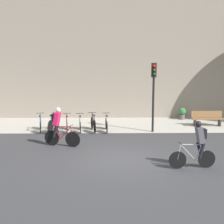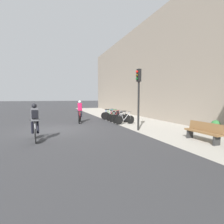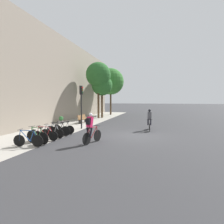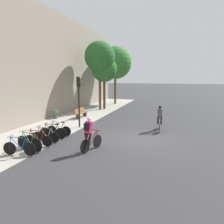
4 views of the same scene
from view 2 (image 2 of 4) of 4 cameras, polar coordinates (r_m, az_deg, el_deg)
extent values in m
plane|color=#333335|center=(11.57, -17.95, -5.62)|extent=(200.00, 200.00, 0.00)
cube|color=#A39E93|center=(13.61, 11.82, -3.94)|extent=(44.00, 4.50, 0.01)
cube|color=gray|center=(15.25, 20.59, 15.28)|extent=(44.00, 0.60, 9.80)
cylinder|color=black|center=(13.85, -10.70, -2.30)|extent=(0.70, 0.23, 0.71)
cylinder|color=black|center=(14.88, -10.28, -1.81)|extent=(0.70, 0.23, 0.71)
cylinder|color=maroon|center=(14.17, -10.57, -0.99)|extent=(0.56, 0.19, 0.62)
cylinder|color=maroon|center=(14.55, -10.41, -0.90)|extent=(0.27, 0.11, 0.58)
cylinder|color=maroon|center=(14.26, -10.54, 0.19)|extent=(0.75, 0.25, 0.07)
cylinder|color=maroon|center=(14.67, -10.36, -1.93)|extent=(0.41, 0.14, 0.05)
cylinder|color=maroon|center=(14.76, -10.33, -0.79)|extent=(0.22, 0.09, 0.56)
cylinder|color=maroon|center=(13.86, -10.70, -1.08)|extent=(0.12, 0.07, 0.59)
cylinder|color=black|center=(13.87, -10.70, 0.29)|extent=(0.15, 0.45, 0.03)
cube|color=black|center=(14.64, -10.39, 0.40)|extent=(0.21, 0.13, 0.06)
cube|color=#EA1E56|center=(14.52, -10.44, 1.67)|extent=(0.39, 0.39, 0.63)
sphere|color=silver|center=(14.42, -10.50, 3.28)|extent=(0.27, 0.27, 0.22)
cylinder|color=black|center=(14.62, -10.82, -0.57)|extent=(0.29, 0.18, 0.56)
cylinder|color=black|center=(14.60, -9.96, -0.57)|extent=(0.26, 0.17, 0.56)
cube|color=black|center=(14.65, -10.39, 1.90)|extent=(0.20, 0.29, 0.36)
cylinder|color=black|center=(9.60, -23.88, -5.92)|extent=(0.65, 0.09, 0.65)
cylinder|color=black|center=(8.52, -23.71, -7.23)|extent=(0.65, 0.09, 0.65)
cylinder|color=#99999E|center=(9.18, -23.89, -4.60)|extent=(0.60, 0.09, 0.62)
cylinder|color=#99999E|center=(8.78, -23.82, -5.11)|extent=(0.28, 0.06, 0.58)
cylinder|color=#99999E|center=(9.02, -23.93, -2.94)|extent=(0.81, 0.11, 0.07)
cylinder|color=#99999E|center=(8.74, -23.74, -6.99)|extent=(0.44, 0.07, 0.05)
cylinder|color=#99999E|center=(8.57, -23.79, -5.29)|extent=(0.23, 0.05, 0.56)
cylinder|color=#99999E|center=(9.51, -23.94, -4.25)|extent=(0.13, 0.05, 0.59)
cylinder|color=black|center=(9.42, -24.00, -2.30)|extent=(0.07, 0.46, 0.03)
cube|color=black|center=(8.62, -23.87, -3.12)|extent=(0.21, 0.10, 0.06)
cube|color=#4C4C51|center=(8.68, -23.96, -0.88)|extent=(0.35, 0.35, 0.63)
sphere|color=black|center=(8.73, -24.06, 1.85)|extent=(0.24, 0.24, 0.22)
cylinder|color=black|center=(8.70, -23.10, -4.65)|extent=(0.28, 0.13, 0.56)
cylinder|color=black|center=(8.70, -24.55, -4.70)|extent=(0.25, 0.13, 0.56)
cube|color=black|center=(8.54, -23.95, -0.63)|extent=(0.16, 0.27, 0.36)
cylinder|color=black|center=(16.98, 0.48, -1.03)|extent=(0.15, 0.64, 0.65)
cylinder|color=black|center=(16.47, -2.58, -1.22)|extent=(0.15, 0.64, 0.65)
cylinder|color=#1E478C|center=(16.78, -0.54, -0.14)|extent=(0.14, 0.56, 0.62)
cylinder|color=#1E478C|center=(16.59, -1.67, -0.25)|extent=(0.09, 0.27, 0.58)
cylinder|color=#1E478C|center=(16.70, -0.88, 0.81)|extent=(0.18, 0.76, 0.07)
cylinder|color=#1E478C|center=(16.57, -1.95, -1.21)|extent=(0.11, 0.41, 0.05)
cylinder|color=#1E478C|center=(16.49, -2.30, -0.25)|extent=(0.07, 0.22, 0.56)
cylinder|color=#1E478C|center=(16.94, 0.36, -0.07)|extent=(0.06, 0.12, 0.59)
cylinder|color=black|center=(16.89, 0.24, 1.04)|extent=(0.46, 0.11, 0.03)
cube|color=black|center=(16.51, -2.02, 0.85)|extent=(0.12, 0.21, 0.06)
cylinder|color=black|center=(16.13, 1.63, -1.23)|extent=(0.17, 0.71, 0.71)
cylinder|color=black|center=(15.96, -1.97, -1.29)|extent=(0.17, 0.71, 0.71)
cylinder|color=#2D6B33|center=(16.03, 0.42, -0.25)|extent=(0.14, 0.56, 0.62)
cylinder|color=#2D6B33|center=(15.97, -0.92, -0.32)|extent=(0.09, 0.27, 0.58)
cylinder|color=#2D6B33|center=(15.99, 0.02, 0.76)|extent=(0.18, 0.75, 0.07)
cylinder|color=#2D6B33|center=(15.99, -1.25, -1.31)|extent=(0.11, 0.41, 0.05)
cylinder|color=#2D6B33|center=(15.94, -1.65, -0.30)|extent=(0.07, 0.22, 0.56)
cylinder|color=#2D6B33|center=(16.09, 1.49, -0.20)|extent=(0.06, 0.12, 0.59)
cylinder|color=black|center=(16.06, 1.35, 0.97)|extent=(0.46, 0.11, 0.03)
cube|color=black|center=(15.93, -1.32, 0.83)|extent=(0.12, 0.21, 0.06)
cylinder|color=black|center=(15.62, 2.45, -1.63)|extent=(0.12, 0.60, 0.60)
cylinder|color=black|center=(15.11, -0.94, -1.84)|extent=(0.12, 0.60, 0.60)
cylinder|color=maroon|center=(15.41, 1.33, -0.66)|extent=(0.12, 0.57, 0.62)
cylinder|color=maroon|center=(15.22, 0.07, -0.78)|extent=(0.08, 0.27, 0.58)
cylinder|color=maroon|center=(15.33, 0.96, 0.38)|extent=(0.15, 0.77, 0.07)
cylinder|color=maroon|center=(15.20, -0.24, -1.83)|extent=(0.09, 0.42, 0.05)
cylinder|color=maroon|center=(15.12, -0.63, -0.79)|extent=(0.06, 0.22, 0.56)
cylinder|color=maroon|center=(15.57, 2.32, -0.58)|extent=(0.05, 0.12, 0.59)
cylinder|color=black|center=(15.52, 2.20, 0.63)|extent=(0.46, 0.09, 0.03)
cube|color=black|center=(15.14, -0.31, 0.42)|extent=(0.11, 0.21, 0.06)
cylinder|color=black|center=(14.93, 3.56, -1.92)|extent=(0.10, 0.61, 0.61)
cylinder|color=black|center=(14.44, 0.01, -2.14)|extent=(0.10, 0.61, 0.61)
cylinder|color=#99999E|center=(14.73, 2.39, -0.91)|extent=(0.10, 0.57, 0.62)
cylinder|color=#99999E|center=(14.55, 1.06, -1.03)|extent=(0.07, 0.27, 0.58)
cylinder|color=#99999E|center=(14.65, 2.00, 0.17)|extent=(0.13, 0.77, 0.07)
cylinder|color=#99999E|center=(14.53, 0.74, -2.13)|extent=(0.08, 0.42, 0.05)
cylinder|color=#99999E|center=(14.45, 0.34, -1.04)|extent=(0.06, 0.22, 0.56)
cylinder|color=#99999E|center=(14.88, 3.43, -0.82)|extent=(0.05, 0.12, 0.59)
cylinder|color=black|center=(14.83, 3.30, 0.44)|extent=(0.46, 0.08, 0.03)
cube|color=black|center=(14.46, 0.67, 0.22)|extent=(0.10, 0.21, 0.06)
cylinder|color=black|center=(14.29, 4.62, -2.04)|extent=(0.17, 0.69, 0.70)
cylinder|color=black|center=(13.72, 1.21, -2.31)|extent=(0.17, 0.69, 0.70)
cylinder|color=black|center=(14.06, 3.50, -0.99)|extent=(0.15, 0.55, 0.62)
cylinder|color=black|center=(13.85, 2.23, -1.14)|extent=(0.09, 0.26, 0.58)
cylinder|color=black|center=(13.97, 3.13, 0.14)|extent=(0.19, 0.74, 0.07)
cylinder|color=black|center=(13.83, 1.92, -2.29)|extent=(0.11, 0.40, 0.05)
cylinder|color=black|center=(13.74, 1.53, -1.15)|extent=(0.07, 0.21, 0.56)
cylinder|color=black|center=(14.24, 4.50, -0.89)|extent=(0.06, 0.12, 0.58)
cylinder|color=black|center=(14.18, 4.37, 0.43)|extent=(0.46, 0.12, 0.03)
cube|color=black|center=(13.76, 1.85, 0.18)|extent=(0.12, 0.21, 0.06)
cylinder|color=black|center=(13.58, 6.06, -2.52)|extent=(0.07, 0.65, 0.65)
cylinder|color=black|center=(13.11, 2.26, -2.75)|extent=(0.07, 0.65, 0.65)
cylinder|color=#99999E|center=(13.38, 4.81, -1.40)|extent=(0.07, 0.55, 0.62)
cylinder|color=#99999E|center=(13.21, 3.40, -1.54)|extent=(0.06, 0.26, 0.58)
cylinder|color=#99999E|center=(13.30, 4.40, -0.21)|extent=(0.08, 0.74, 0.07)
cylinder|color=#99999E|center=(13.20, 3.04, -2.74)|extent=(0.06, 0.40, 0.05)
cylinder|color=#99999E|center=(13.12, 2.62, -1.54)|extent=(0.04, 0.21, 0.56)
cylinder|color=#99999E|center=(13.53, 5.93, -1.31)|extent=(0.04, 0.12, 0.58)
cylinder|color=black|center=(13.48, 5.79, 0.08)|extent=(0.46, 0.06, 0.03)
cube|color=black|center=(13.13, 2.97, -0.16)|extent=(0.09, 0.20, 0.06)
cylinder|color=black|center=(10.84, 8.67, 3.86)|extent=(0.12, 0.12, 3.76)
cube|color=black|center=(10.93, 8.77, 11.74)|extent=(0.26, 0.20, 0.76)
sphere|color=red|center=(10.89, 8.19, 12.88)|extent=(0.15, 0.15, 0.15)
sphere|color=#4C380A|center=(10.87, 8.18, 11.79)|extent=(0.15, 0.15, 0.15)
sphere|color=#0C4719|center=(10.84, 8.17, 10.69)|extent=(0.15, 0.15, 0.15)
cube|color=brown|center=(9.12, 27.40, -5.79)|extent=(1.85, 0.40, 0.08)
cube|color=brown|center=(9.22, 28.22, -4.21)|extent=(1.85, 0.12, 0.40)
cube|color=#2D2D2D|center=(9.67, 24.10, -6.46)|extent=(0.08, 0.36, 0.45)
cube|color=#2D2D2D|center=(8.70, 30.98, -7.95)|extent=(0.08, 0.36, 0.45)
cylinder|color=#56514C|center=(11.40, 30.69, -5.39)|extent=(0.36, 0.36, 0.32)
sphere|color=#2D6B33|center=(11.34, 30.77, -3.50)|extent=(0.48, 0.48, 0.48)
camera|label=1|loc=(16.70, -64.71, 8.66)|focal=50.00mm
camera|label=3|loc=(23.56, -23.68, 5.64)|focal=28.00mm
camera|label=4|loc=(24.23, -24.61, 8.54)|focal=35.00mm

